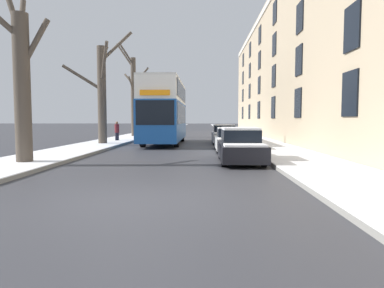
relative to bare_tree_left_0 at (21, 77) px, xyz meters
name	(u,v)px	position (x,y,z in m)	size (l,w,h in m)	color
ground_plane	(134,201)	(5.51, -5.70, -3.41)	(320.00, 320.00, 0.00)	#38383D
sidewalk_left	(163,129)	(-0.16, 47.30, -3.33)	(3.17, 130.00, 0.16)	gray
sidewalk_right	(227,130)	(11.18, 47.30, -3.33)	(3.17, 130.00, 0.16)	gray
terrace_facade_right	(315,70)	(17.26, 19.03, 2.93)	(9.10, 50.22, 12.68)	tan
bare_tree_left_0	(21,77)	(0.00, 0.00, 0.00)	(2.92, 3.16, 7.49)	#4C4238
bare_tree_left_1	(102,90)	(0.02, 10.43, 0.39)	(4.79, 3.90, 7.86)	#4C4238
bare_tree_left_2	(133,93)	(-0.03, 21.12, 1.00)	(3.53, 2.65, 9.47)	#4C4238
double_decker_bus	(165,109)	(4.17, 12.11, -0.84)	(2.56, 10.31, 4.55)	#194C99
parked_car_0	(240,146)	(8.56, 1.17, -2.74)	(1.72, 4.19, 1.46)	black
parked_car_1	(231,140)	(8.56, 6.36, -2.79)	(1.70, 4.52, 1.34)	silver
parked_car_2	(224,135)	(8.56, 12.73, -2.75)	(1.77, 4.48, 1.44)	#9EA3AD
pedestrian_left_sidewalk	(117,131)	(0.19, 13.72, -2.51)	(0.36, 0.36, 1.65)	black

